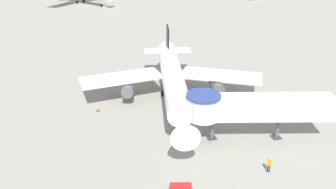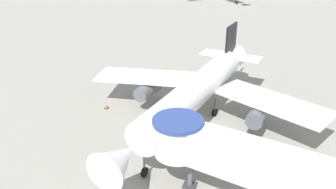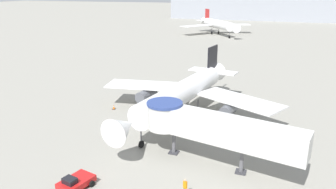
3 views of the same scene
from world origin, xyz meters
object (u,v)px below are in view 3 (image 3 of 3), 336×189
(ground_crew_wing_walker, at_px, (185,186))
(background_jet_red_tail, at_px, (217,24))
(pushback_tug_red, at_px, (76,182))
(traffic_cone_port_wing, at_px, (114,107))
(main_airplane, at_px, (184,92))
(jet_bridge, at_px, (208,126))

(ground_crew_wing_walker, height_order, background_jet_red_tail, background_jet_red_tail)
(pushback_tug_red, xyz_separation_m, traffic_cone_port_wing, (-7.22, 20.31, -0.26))
(main_airplane, relative_size, background_jet_red_tail, 1.13)
(ground_crew_wing_walker, bearing_deg, pushback_tug_red, -144.75)
(main_airplane, relative_size, pushback_tug_red, 8.36)
(jet_bridge, relative_size, background_jet_red_tail, 0.65)
(main_airplane, bearing_deg, ground_crew_wing_walker, -63.41)
(pushback_tug_red, relative_size, traffic_cone_port_wing, 4.64)
(main_airplane, bearing_deg, background_jet_red_tail, 107.55)
(background_jet_red_tail, bearing_deg, jet_bridge, -115.80)
(main_airplane, xyz_separation_m, traffic_cone_port_wing, (-11.30, -0.79, -3.42))
(jet_bridge, xyz_separation_m, traffic_cone_port_wing, (-17.85, 11.26, -3.96))
(main_airplane, distance_m, background_jet_red_tail, 93.66)
(jet_bridge, bearing_deg, ground_crew_wing_walker, -82.05)
(traffic_cone_port_wing, relative_size, background_jet_red_tail, 0.03)
(pushback_tug_red, bearing_deg, main_airplane, 91.66)
(traffic_cone_port_wing, bearing_deg, ground_crew_wing_walker, -45.92)
(main_airplane, distance_m, pushback_tug_red, 21.72)
(pushback_tug_red, bearing_deg, ground_crew_wing_walker, 25.44)
(background_jet_red_tail, bearing_deg, main_airplane, -118.26)
(pushback_tug_red, height_order, background_jet_red_tail, background_jet_red_tail)
(main_airplane, relative_size, ground_crew_wing_walker, 16.64)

